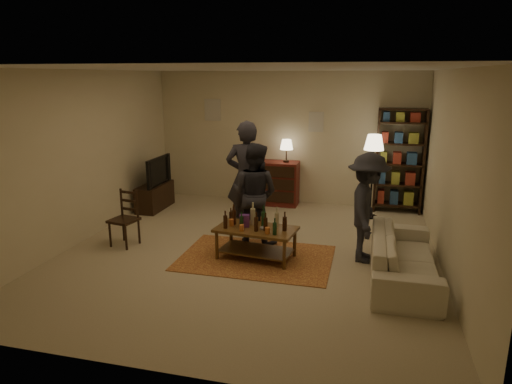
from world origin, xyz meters
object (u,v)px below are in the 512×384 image
(bookshelf, at_px, (399,160))
(person_right, at_px, (254,194))
(tv_stand, at_px, (155,190))
(dresser, at_px, (274,182))
(sofa, at_px, (404,257))
(person_left, at_px, (247,178))
(coffee_table, at_px, (256,231))
(person_by_sofa, at_px, (367,208))
(floor_lamp, at_px, (374,148))
(dining_chair, at_px, (126,216))

(bookshelf, relative_size, person_right, 1.25)
(tv_stand, bearing_deg, bookshelf, 11.80)
(tv_stand, distance_m, dresser, 2.43)
(sofa, distance_m, person_right, 2.43)
(sofa, relative_size, person_left, 1.09)
(dresser, xyz_separation_m, sofa, (2.39, -3.11, -0.17))
(coffee_table, distance_m, person_left, 1.25)
(sofa, distance_m, person_by_sofa, 0.87)
(floor_lamp, height_order, person_right, person_right)
(bookshelf, xyz_separation_m, person_left, (-2.52, -1.93, -0.08))
(tv_stand, relative_size, person_by_sofa, 0.67)
(coffee_table, bearing_deg, sofa, -5.47)
(dining_chair, height_order, floor_lamp, floor_lamp)
(person_by_sofa, bearing_deg, floor_lamp, -0.23)
(dresser, bearing_deg, sofa, -52.46)
(coffee_table, xyz_separation_m, bookshelf, (2.10, 2.98, 0.62))
(bookshelf, bearing_deg, sofa, -90.82)
(sofa, bearing_deg, dresser, 37.54)
(floor_lamp, height_order, sofa, floor_lamp)
(sofa, bearing_deg, bookshelf, -0.82)
(floor_lamp, xyz_separation_m, person_by_sofa, (-0.05, -2.14, -0.53))
(dining_chair, relative_size, sofa, 0.43)
(coffee_table, distance_m, dresser, 2.94)
(person_by_sofa, bearing_deg, bookshelf, -10.37)
(person_left, relative_size, person_by_sofa, 1.21)
(tv_stand, bearing_deg, person_left, -23.63)
(person_left, bearing_deg, person_right, 112.78)
(floor_lamp, xyz_separation_m, person_right, (-1.79, -1.83, -0.52))
(coffee_table, distance_m, tv_stand, 3.28)
(dining_chair, relative_size, bookshelf, 0.44)
(tv_stand, relative_size, person_right, 0.66)
(bookshelf, bearing_deg, person_right, -134.09)
(tv_stand, relative_size, sofa, 0.51)
(dining_chair, xyz_separation_m, person_by_sofa, (3.68, 0.26, 0.33))
(person_right, bearing_deg, dresser, -73.40)
(sofa, bearing_deg, floor_lamp, 9.52)
(sofa, bearing_deg, dining_chair, 86.47)
(tv_stand, bearing_deg, sofa, -25.34)
(person_left, relative_size, person_right, 1.18)
(sofa, bearing_deg, tv_stand, 64.66)
(person_left, bearing_deg, bookshelf, -149.34)
(coffee_table, relative_size, dresser, 0.89)
(person_right, bearing_deg, tv_stand, -17.01)
(coffee_table, xyz_separation_m, sofa, (2.05, -0.20, -0.11))
(dresser, relative_size, person_left, 0.71)
(dresser, height_order, person_left, person_left)
(dining_chair, bearing_deg, floor_lamp, 43.14)
(person_left, height_order, person_by_sofa, person_left)
(coffee_table, relative_size, person_by_sofa, 0.77)
(dresser, height_order, bookshelf, bookshelf)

